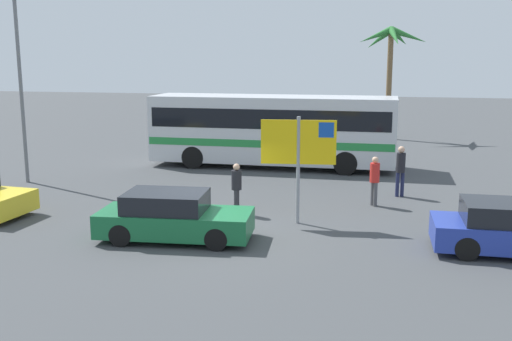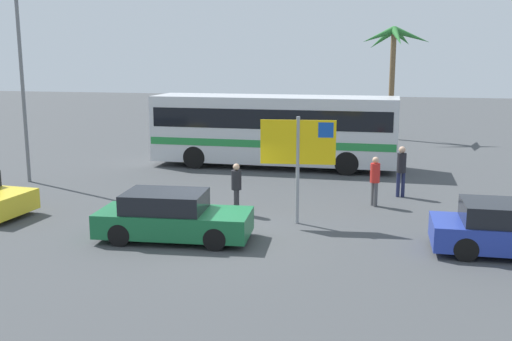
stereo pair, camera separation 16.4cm
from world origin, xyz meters
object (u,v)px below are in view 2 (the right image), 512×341
at_px(car_blue, 512,230).
at_px(pedestrian_by_bus, 401,167).
at_px(pedestrian_crossing_lot, 236,184).
at_px(car_green, 172,217).
at_px(bus_front_coach, 274,127).
at_px(pedestrian_near_sign, 375,177).
at_px(ferry_sign, 300,146).

relative_size(car_blue, pedestrian_by_bus, 2.25).
xyz_separation_m(pedestrian_by_bus, pedestrian_crossing_lot, (-5.09, -3.51, -0.13)).
bearing_deg(car_green, bus_front_coach, 82.25).
distance_m(bus_front_coach, pedestrian_near_sign, 7.85).
distance_m(bus_front_coach, pedestrian_by_bus, 7.30).
relative_size(ferry_sign, pedestrian_crossing_lot, 1.98).
height_order(bus_front_coach, ferry_sign, ferry_sign).
distance_m(car_blue, pedestrian_crossing_lot, 8.07).
xyz_separation_m(car_blue, pedestrian_by_bus, (-2.66, 5.75, 0.44)).
bearing_deg(pedestrian_near_sign, pedestrian_by_bus, 29.09).
bearing_deg(pedestrian_near_sign, pedestrian_crossing_lot, 173.13).
distance_m(car_green, pedestrian_crossing_lot, 3.18).
xyz_separation_m(ferry_sign, car_green, (-3.11, -2.34, -1.69)).
relative_size(car_green, pedestrian_by_bus, 2.35).
distance_m(ferry_sign, car_blue, 6.11).
distance_m(bus_front_coach, pedestrian_crossing_lot, 8.29).
bearing_deg(pedestrian_crossing_lot, ferry_sign, 161.08).
xyz_separation_m(pedestrian_crossing_lot, pedestrian_near_sign, (4.22, 1.96, 0.03)).
bearing_deg(ferry_sign, car_blue, -22.37).
xyz_separation_m(car_green, pedestrian_near_sign, (5.24, 4.96, 0.34)).
relative_size(bus_front_coach, car_green, 2.55).
bearing_deg(car_green, pedestrian_near_sign, 38.65).
bearing_deg(car_blue, ferry_sign, 163.25).
xyz_separation_m(bus_front_coach, ferry_sign, (2.52, -8.89, 0.54)).
height_order(car_blue, pedestrian_near_sign, pedestrian_near_sign).
height_order(pedestrian_crossing_lot, pedestrian_near_sign, pedestrian_near_sign).
height_order(bus_front_coach, pedestrian_by_bus, bus_front_coach).
bearing_deg(car_green, pedestrian_crossing_lot, 66.48).
height_order(bus_front_coach, pedestrian_crossing_lot, bus_front_coach).
bearing_deg(pedestrian_near_sign, bus_front_coach, 94.77).
distance_m(ferry_sign, pedestrian_crossing_lot, 2.59).
bearing_deg(ferry_sign, pedestrian_crossing_lot, 155.92).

